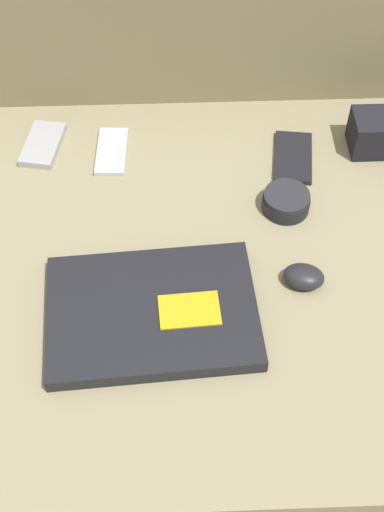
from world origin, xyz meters
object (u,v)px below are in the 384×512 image
Objects in this scene: laptop at (153,312)px; speaker_puck at (286,201)px; phone_silver at (293,157)px; computer_mouse at (304,277)px; phone_small at (112,151)px; phone_black at (43,144)px.

speaker_puck reaches higher than laptop.
laptop is 0.42m from phone_silver.
speaker_puck reaches higher than computer_mouse.
computer_mouse is at bearing -86.03° from phone_silver.
laptop is 0.31m from speaker_puck.
laptop is 0.37m from phone_small.
phone_black is (-0.43, 0.32, -0.01)m from computer_mouse.
phone_small is at bearing 1.22° from phone_black.
computer_mouse is at bearing -41.81° from phone_small.
computer_mouse reaches higher than phone_black.
speaker_puck is at bearing 39.51° from laptop.
phone_black is at bearing 113.96° from laptop.
phone_black is at bearing 158.67° from speaker_puck.
phone_small is at bearing 149.71° from computer_mouse.
phone_small is at bearing 97.80° from laptop.
phone_silver is at bearing 100.19° from computer_mouse.
speaker_puck reaches higher than phone_black.
speaker_puck is 0.46m from phone_black.
speaker_puck is (-0.01, 0.16, 0.00)m from computer_mouse.
laptop is 2.72× the size of phone_small.
phone_small is at bearing -176.90° from phone_silver.
phone_black reaches higher than phone_small.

